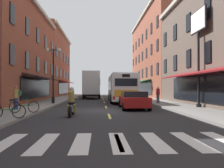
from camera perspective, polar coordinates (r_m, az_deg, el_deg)
name	(u,v)px	position (r m, az deg, el deg)	size (l,w,h in m)	color
ground_plane	(107,111)	(17.34, -1.14, -6.39)	(34.80, 80.00, 0.10)	#28282B
lane_centre_dashes	(107,111)	(17.08, -1.11, -6.29)	(0.14, 73.90, 0.01)	#DBCC4C
crosswalk_near	(119,142)	(7.45, 1.59, -13.38)	(7.10, 2.80, 0.01)	silver
sidewalk_left	(23,110)	(18.11, -20.24, -5.72)	(3.00, 80.00, 0.14)	gray
sidewalk_right	(189,109)	(18.49, 17.54, -5.63)	(3.00, 80.00, 0.14)	gray
billboard_sign	(198,33)	(20.17, 19.63, 11.22)	(0.40, 2.74, 7.47)	black
transit_bus	(121,88)	(27.75, 2.09, -0.88)	(2.75, 11.84, 3.06)	silver
box_truck	(92,85)	(36.37, -4.76, -0.21)	(2.49, 7.79, 3.93)	white
sedan_near	(93,92)	(46.94, -4.48, -1.95)	(1.92, 4.67, 1.42)	navy
sedan_mid	(134,100)	(18.58, 5.09, -3.70)	(2.05, 4.81, 1.34)	maroon
motorcycle_rider	(72,104)	(14.01, -9.46, -4.58)	(0.62, 2.07, 1.66)	black
bicycle_near	(24,107)	(15.27, -19.90, -5.01)	(1.70, 0.48, 0.91)	black
bicycle_mid	(7,111)	(12.74, -23.35, -5.82)	(1.71, 0.48, 0.91)	black
pedestrian_near	(16,97)	(17.63, -21.57, -2.86)	(0.52, 0.37, 1.61)	navy
pedestrian_mid	(158,94)	(23.76, 10.73, -2.40)	(0.36, 0.36, 1.63)	#4C4C51
street_lamp_twin	(53,73)	(23.64, -13.64, 2.59)	(1.42, 0.32, 5.22)	black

